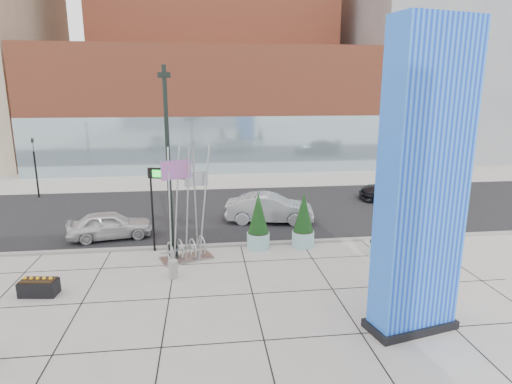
{
  "coord_description": "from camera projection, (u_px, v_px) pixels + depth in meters",
  "views": [
    {
      "loc": [
        -0.62,
        -15.19,
        7.25
      ],
      "look_at": [
        1.5,
        2.0,
        3.09
      ],
      "focal_mm": 30.0,
      "sensor_mm": 36.0,
      "label": 1
    }
  ],
  "objects": [
    {
      "name": "car_silver_mid",
      "position": [
        270.0,
        209.0,
        23.81
      ],
      "size": [
        5.06,
        2.51,
        1.59
      ],
      "primitive_type": "imported",
      "rotation": [
        0.0,
        0.0,
        1.39
      ],
      "color": "#999CA0",
      "rests_on": "ground"
    },
    {
      "name": "round_planter_west",
      "position": [
        258.0,
        222.0,
        19.82
      ],
      "size": [
        1.06,
        1.06,
        2.66
      ],
      "color": "#97C9CB",
      "rests_on": "ground"
    },
    {
      "name": "street_asphalt",
      "position": [
        216.0,
        211.0,
        26.08
      ],
      "size": [
        80.0,
        12.0,
        0.02
      ],
      "primitive_type": "cube",
      "color": "black",
      "rests_on": "ground"
    },
    {
      "name": "blue_pylon",
      "position": [
        422.0,
        190.0,
        12.34
      ],
      "size": [
        2.96,
        1.83,
        9.19
      ],
      "rotation": [
        0.0,
        0.0,
        0.23
      ],
      "color": "#0E31D5",
      "rests_on": "ground"
    },
    {
      "name": "round_planter_mid",
      "position": [
        303.0,
        221.0,
        20.08
      ],
      "size": [
        1.04,
        1.04,
        2.61
      ],
      "color": "#97C9CB",
      "rests_on": "ground"
    },
    {
      "name": "ground",
      "position": [
        224.0,
        283.0,
        16.43
      ],
      "size": [
        160.0,
        160.0,
        0.0
      ],
      "primitive_type": "plane",
      "color": "#9E9991",
      "rests_on": "ground"
    },
    {
      "name": "round_planter_east",
      "position": [
        381.0,
        232.0,
        18.72
      ],
      "size": [
        0.98,
        0.98,
        2.46
      ],
      "color": "#97C9CB",
      "rests_on": "ground"
    },
    {
      "name": "public_art_sculpture",
      "position": [
        186.0,
        230.0,
        18.5
      ],
      "size": [
        2.44,
        1.78,
        5.0
      ],
      "rotation": [
        0.0,
        0.0,
        0.35
      ],
      "color": "#AAACAE",
      "rests_on": "ground"
    },
    {
      "name": "car_dark_east",
      "position": [
        400.0,
        189.0,
        28.66
      ],
      "size": [
        5.52,
        2.63,
        1.55
      ],
      "primitive_type": "imported",
      "rotation": [
        0.0,
        0.0,
        -1.66
      ],
      "color": "black",
      "rests_on": "ground"
    },
    {
      "name": "curb_edge",
      "position": [
        220.0,
        245.0,
        20.27
      ],
      "size": [
        80.0,
        0.3,
        0.12
      ],
      "primitive_type": "cube",
      "color": "gray",
      "rests_on": "ground"
    },
    {
      "name": "concrete_bollard",
      "position": [
        173.0,
        269.0,
        16.82
      ],
      "size": [
        0.38,
        0.38,
        0.73
      ],
      "primitive_type": "cylinder",
      "color": "gray",
      "rests_on": "ground"
    },
    {
      "name": "tower_podium",
      "position": [
        219.0,
        108.0,
        41.32
      ],
      "size": [
        34.0,
        10.0,
        11.0
      ],
      "primitive_type": "cube",
      "color": "#A0482E",
      "rests_on": "ground"
    },
    {
      "name": "lamp_post",
      "position": [
        169.0,
        183.0,
        18.28
      ],
      "size": [
        0.53,
        0.45,
        8.23
      ],
      "rotation": [
        0.0,
        0.0,
        0.05
      ],
      "color": "black",
      "rests_on": "ground"
    },
    {
      "name": "traffic_signal",
      "position": [
        35.0,
        165.0,
        28.94
      ],
      "size": [
        0.15,
        0.18,
        4.1
      ],
      "color": "black",
      "rests_on": "ground"
    },
    {
      "name": "building_grey_parking",
      "position": [
        439.0,
        74.0,
        48.3
      ],
      "size": [
        20.0,
        18.0,
        18.0
      ],
      "primitive_type": "cube",
      "color": "slate",
      "rests_on": "ground"
    },
    {
      "name": "box_planter_north",
      "position": [
        39.0,
        287.0,
        15.42
      ],
      "size": [
        1.37,
        0.8,
        0.71
      ],
      "rotation": [
        0.0,
        0.0,
        -0.12
      ],
      "color": "black",
      "rests_on": "ground"
    },
    {
      "name": "car_white_west",
      "position": [
        110.0,
        225.0,
        21.23
      ],
      "size": [
        4.25,
        2.28,
        1.38
      ],
      "primitive_type": "imported",
      "rotation": [
        0.0,
        0.0,
        1.74
      ],
      "color": "silver",
      "rests_on": "ground"
    },
    {
      "name": "overhead_street_sign",
      "position": [
        166.0,
        180.0,
        19.04
      ],
      "size": [
        1.81,
        0.67,
        3.89
      ],
      "rotation": [
        0.0,
        0.0,
        -0.28
      ],
      "color": "black",
      "rests_on": "ground"
    },
    {
      "name": "tower_glass_front",
      "position": [
        222.0,
        145.0,
        37.39
      ],
      "size": [
        34.0,
        0.6,
        5.0
      ],
      "primitive_type": "cube",
      "color": "#8CA5B2",
      "rests_on": "ground"
    }
  ]
}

